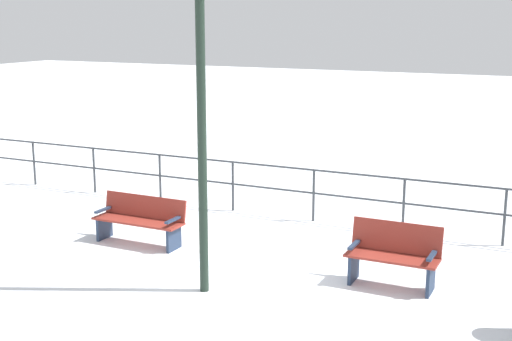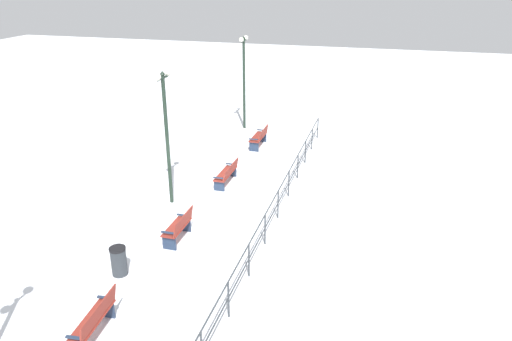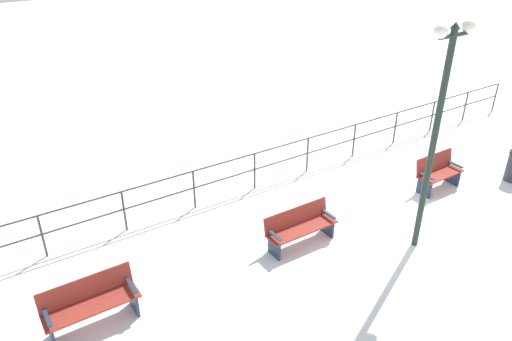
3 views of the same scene
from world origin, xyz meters
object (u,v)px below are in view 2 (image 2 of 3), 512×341
at_px(bench_fourth, 95,320).
at_px(trash_bin, 119,261).
at_px(bench_third, 179,227).
at_px(lamppost_middle, 166,119).
at_px(bench_nearest, 260,137).
at_px(bench_second, 227,173).
at_px(lamppost_near, 244,72).

distance_m(bench_fourth, trash_bin, 2.54).
relative_size(bench_third, lamppost_middle, 0.28).
height_order(bench_nearest, bench_second, bench_nearest).
distance_m(bench_second, lamppost_near, 7.78).
relative_size(bench_second, lamppost_near, 0.35).
bearing_deg(bench_third, trash_bin, 67.76).
distance_m(bench_nearest, bench_fourth, 13.67).
relative_size(bench_third, trash_bin, 1.60).
xyz_separation_m(bench_second, bench_third, (0.06, 4.56, 0.04)).
bearing_deg(trash_bin, bench_second, -97.89).
height_order(bench_nearest, lamppost_middle, lamppost_middle).
bearing_deg(bench_third, bench_nearest, -91.08).
xyz_separation_m(bench_third, bench_fourth, (0.08, 4.55, 0.03)).
distance_m(lamppost_near, lamppost_middle, 9.30).
xyz_separation_m(bench_nearest, bench_second, (0.11, 4.56, -0.04)).
xyz_separation_m(lamppost_near, lamppost_middle, (0.00, 9.30, 0.12)).
xyz_separation_m(bench_third, trash_bin, (0.87, 2.14, -0.05)).
bearing_deg(bench_second, bench_fourth, 89.50).
height_order(bench_second, bench_third, bench_third).
relative_size(bench_nearest, lamppost_middle, 0.34).
relative_size(lamppost_near, lamppost_middle, 1.00).
relative_size(bench_nearest, bench_third, 1.21).
height_order(bench_second, trash_bin, trash_bin).
bearing_deg(bench_nearest, lamppost_middle, 77.10).
bearing_deg(lamppost_near, bench_third, 96.76).
xyz_separation_m(lamppost_near, trash_bin, (-0.52, 13.88, -2.61)).
bearing_deg(trash_bin, lamppost_near, -87.86).
xyz_separation_m(bench_nearest, bench_third, (0.16, 9.11, -0.00)).
xyz_separation_m(bench_fourth, lamppost_near, (1.31, -16.29, 2.53)).
bearing_deg(lamppost_near, bench_second, 101.39).
bearing_deg(lamppost_middle, bench_fourth, 100.61).
bearing_deg(lamppost_middle, bench_second, -124.35).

